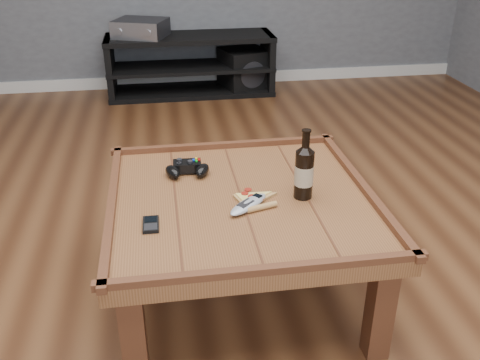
{
  "coord_description": "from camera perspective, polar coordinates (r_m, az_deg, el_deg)",
  "views": [
    {
      "loc": [
        -0.28,
        -1.77,
        1.43
      ],
      "look_at": [
        -0.0,
        0.01,
        0.52
      ],
      "focal_mm": 40.0,
      "sensor_mm": 36.0,
      "label": 1
    }
  ],
  "objects": [
    {
      "name": "smartphone",
      "position": [
        1.89,
        -9.5,
        -4.69
      ],
      "size": [
        0.06,
        0.1,
        0.01
      ],
      "rotation": [
        0.0,
        0.0,
        -0.01
      ],
      "color": "black",
      "rests_on": "coffee_table"
    },
    {
      "name": "baseboard",
      "position": [
        4.97,
        -5.38,
        10.6
      ],
      "size": [
        5.0,
        0.02,
        0.1
      ],
      "primitive_type": "cube",
      "color": "silver",
      "rests_on": "ground"
    },
    {
      "name": "ground",
      "position": [
        2.3,
        0.12,
        -11.74
      ],
      "size": [
        6.0,
        6.0,
        0.0
      ],
      "primitive_type": "plane",
      "color": "#412312",
      "rests_on": "ground"
    },
    {
      "name": "pizza_slice",
      "position": [
        2.01,
        1.41,
        -2.1
      ],
      "size": [
        0.19,
        0.25,
        0.02
      ],
      "rotation": [
        0.0,
        0.0,
        0.29
      ],
      "color": "tan",
      "rests_on": "coffee_table"
    },
    {
      "name": "game_console",
      "position": [
        4.72,
        0.22,
        10.44
      ],
      "size": [
        0.14,
        0.19,
        0.21
      ],
      "rotation": [
        0.0,
        0.0,
        0.3
      ],
      "color": "slate",
      "rests_on": "ground"
    },
    {
      "name": "remote_control",
      "position": [
        1.97,
        0.91,
        -2.6
      ],
      "size": [
        0.19,
        0.18,
        0.03
      ],
      "rotation": [
        0.0,
        0.0,
        -0.82
      ],
      "color": "#9DA3AA",
      "rests_on": "coffee_table"
    },
    {
      "name": "game_controller",
      "position": [
        2.22,
        -5.64,
        1.2
      ],
      "size": [
        0.2,
        0.14,
        0.05
      ],
      "rotation": [
        0.0,
        0.0,
        -0.03
      ],
      "color": "black",
      "rests_on": "coffee_table"
    },
    {
      "name": "av_receiver",
      "position": [
        4.6,
        -10.55,
        15.63
      ],
      "size": [
        0.49,
        0.45,
        0.14
      ],
      "rotation": [
        0.0,
        0.0,
        -0.37
      ],
      "color": "black",
      "rests_on": "media_console"
    },
    {
      "name": "beer_bottle",
      "position": [
        2.01,
        6.86,
        0.99
      ],
      "size": [
        0.07,
        0.07,
        0.28
      ],
      "color": "black",
      "rests_on": "coffee_table"
    },
    {
      "name": "coffee_table",
      "position": [
        2.08,
        0.13,
        -3.28
      ],
      "size": [
        1.03,
        1.03,
        0.48
      ],
      "color": "brown",
      "rests_on": "ground"
    },
    {
      "name": "media_console",
      "position": [
        4.68,
        -5.27,
        12.09
      ],
      "size": [
        1.4,
        0.45,
        0.5
      ],
      "color": "black",
      "rests_on": "ground"
    },
    {
      "name": "subwoofer",
      "position": [
        4.77,
        0.41,
        11.66
      ],
      "size": [
        0.45,
        0.45,
        0.36
      ],
      "rotation": [
        0.0,
        0.0,
        0.29
      ],
      "color": "black",
      "rests_on": "ground"
    }
  ]
}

